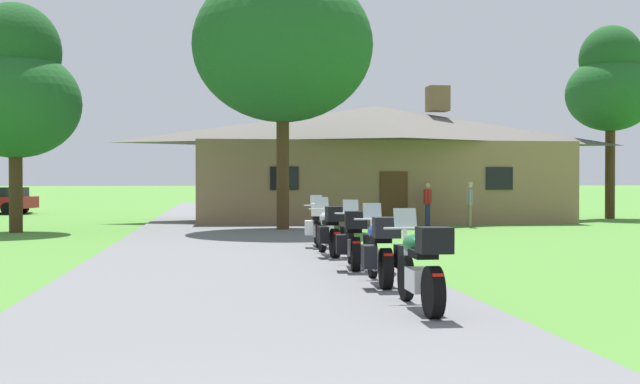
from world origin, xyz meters
TOP-DOWN VIEW (x-y plane):
  - ground_plane at (0.00, 20.00)m, footprint 500.00×500.00m
  - asphalt_driveway at (0.00, 18.00)m, footprint 6.40×80.00m
  - motorcycle_green_nearest_to_camera at (2.17, 6.12)m, footprint 0.66×2.08m
  - motorcycle_blue_second_in_row at (2.17, 8.66)m, footprint 0.77×2.08m
  - motorcycle_silver_third_in_row at (2.15, 11.10)m, footprint 0.85×2.08m
  - motorcycle_silver_fourth_in_row at (2.07, 13.70)m, footprint 0.79×2.08m
  - motorcycle_orange_farthest_in_row at (2.13, 16.32)m, footprint 0.80×2.08m
  - stone_lodge at (6.41, 29.95)m, footprint 16.26×7.39m
  - bystander_red_shirt_near_lodge at (7.58, 25.76)m, footprint 0.38×0.48m
  - bystander_gray_shirt_beside_signpost at (8.93, 24.75)m, footprint 0.31×0.53m
  - tree_by_lodge_front at (1.81, 23.47)m, footprint 6.24×6.24m
  - tree_right_of_lodge at (17.52, 30.56)m, footprint 4.04×4.04m
  - tree_left_near at (-7.17, 23.82)m, footprint 4.34×4.34m

SIDE VIEW (x-z plane):
  - ground_plane at x=0.00m, z-range 0.00..0.00m
  - asphalt_driveway at x=0.00m, z-range 0.00..0.06m
  - motorcycle_blue_second_in_row at x=2.17m, z-range -0.04..1.26m
  - motorcycle_silver_third_in_row at x=2.15m, z-range -0.04..1.26m
  - motorcycle_silver_fourth_in_row at x=2.07m, z-range -0.04..1.26m
  - motorcycle_orange_farthest_in_row at x=2.13m, z-range -0.04..1.26m
  - motorcycle_green_nearest_to_camera at x=2.17m, z-range -0.03..1.27m
  - bystander_red_shirt_near_lodge at x=7.58m, z-range 0.10..1.76m
  - bystander_gray_shirt_beside_signpost at x=8.93m, z-range 0.11..1.79m
  - stone_lodge at x=6.41m, z-range -0.38..5.51m
  - tree_left_near at x=-7.17m, z-range 1.00..8.71m
  - tree_right_of_lodge at x=17.52m, z-range 1.75..10.63m
  - tree_by_lodge_front at x=1.81m, z-range 1.53..12.80m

